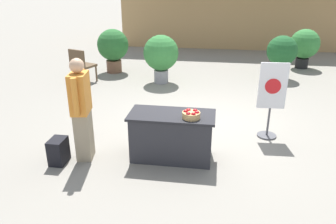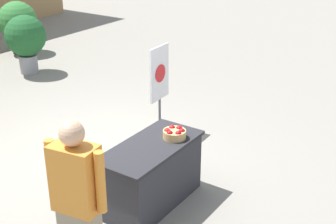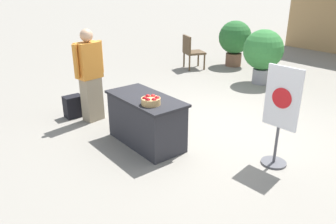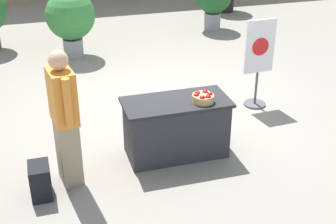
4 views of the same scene
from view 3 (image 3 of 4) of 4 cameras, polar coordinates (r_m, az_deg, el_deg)
name	(u,v)px [view 3 (image 3 of 4)]	position (r m, az deg, el deg)	size (l,w,h in m)	color
ground_plane	(220,128)	(5.97, 8.97, -2.76)	(120.00, 120.00, 0.00)	gray
display_table	(146,120)	(5.22, -3.85, -1.47)	(1.39, 0.67, 0.79)	#2D2D33
apple_basket	(151,101)	(4.74, -3.01, 2.00)	(0.28, 0.28, 0.13)	tan
person_visitor	(90,75)	(6.14, -13.43, 6.23)	(0.32, 0.60, 1.70)	gray
backpack	(74,106)	(6.57, -16.12, 0.96)	(0.24, 0.34, 0.42)	black
poster_board	(280,115)	(4.71, 18.94, -0.48)	(0.51, 0.36, 1.44)	#4C4C51
patio_chair	(191,50)	(9.87, 4.06, 10.71)	(0.71, 0.71, 0.98)	brown
potted_plant_near_right	(235,39)	(10.36, 11.57, 12.32)	(0.98, 0.98, 1.37)	brown
potted_plant_near_left	(263,51)	(8.62, 16.23, 10.12)	(0.99, 0.99, 1.37)	gray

